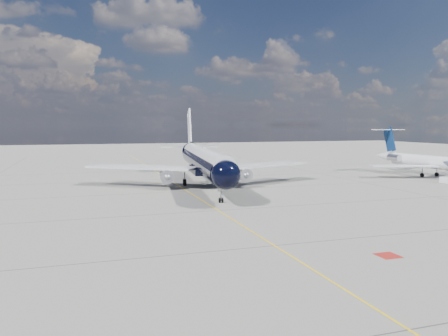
{
  "coord_description": "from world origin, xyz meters",
  "views": [
    {
      "loc": [
        -14.27,
        -35.88,
        9.53
      ],
      "look_at": [
        3.04,
        17.28,
        4.0
      ],
      "focal_mm": 35.0,
      "sensor_mm": 36.0,
      "label": 1
    }
  ],
  "objects": [
    {
      "name": "taxiway_centerline",
      "position": [
        0.0,
        25.0,
        0.0
      ],
      "size": [
        0.16,
        160.0,
        0.01
      ],
      "primitive_type": "cube",
      "color": "yellow",
      "rests_on": "ground"
    },
    {
      "name": "regional_jet",
      "position": [
        46.67,
        29.44,
        2.89
      ],
      "size": [
        23.5,
        27.01,
        9.15
      ],
      "rotation": [
        0.0,
        0.0,
        0.06
      ],
      "color": "white",
      "rests_on": "ground"
    },
    {
      "name": "ground",
      "position": [
        0.0,
        30.0,
        0.0
      ],
      "size": [
        320.0,
        320.0,
        0.0
      ],
      "primitive_type": "plane",
      "color": "gray",
      "rests_on": "ground"
    },
    {
      "name": "red_marking",
      "position": [
        6.8,
        -10.0,
        0.0
      ],
      "size": [
        1.6,
        1.6,
        0.01
      ],
      "primitive_type": "cube",
      "color": "maroon",
      "rests_on": "ground"
    },
    {
      "name": "main_airliner",
      "position": [
        3.87,
        30.67,
        4.0
      ],
      "size": [
        36.32,
        44.52,
        12.87
      ],
      "rotation": [
        0.0,
        0.0,
        -0.13
      ],
      "color": "black",
      "rests_on": "ground"
    }
  ]
}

